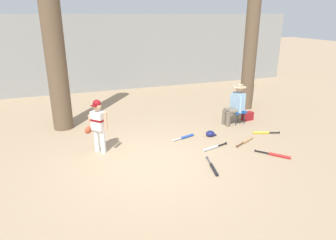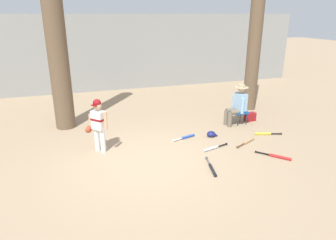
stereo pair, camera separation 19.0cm
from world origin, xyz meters
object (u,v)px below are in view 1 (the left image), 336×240
Objects in this scene: bat_black_composite at (213,168)px; bat_yellow_trainer at (263,133)px; folding_stool at (237,112)px; bat_blue_youth at (185,137)px; bat_aluminum_silver at (212,148)px; tree_behind_spectator at (252,30)px; seated_spectator at (235,103)px; bat_wood_tan at (246,141)px; handbag_beside_stool at (247,116)px; batting_helmet_navy at (210,134)px; bat_red_barrel at (277,155)px; young_ballplayer at (98,123)px; tree_near_player at (52,31)px.

bat_yellow_trainer is at bearing 30.67° from bat_black_composite.
folding_stool is 0.62× the size of bat_blue_youth.
bat_aluminum_silver is 1.83m from bat_yellow_trainer.
bat_yellow_trainer is (1.79, 0.41, 0.00)m from bat_aluminum_silver.
tree_behind_spectator reaches higher than seated_spectator.
bat_black_composite is at bearing -145.95° from bat_wood_tan.
bat_wood_tan is (-0.76, -0.32, 0.00)m from bat_yellow_trainer.
seated_spectator reaches higher than bat_black_composite.
handbag_beside_stool is at bearing -120.75° from tree_behind_spectator.
bat_wood_tan is 2.50× the size of batting_helmet_navy.
folding_stool is at bearing 15.97° from bat_blue_youth.
bat_aluminum_silver is (-1.22, 0.88, 0.00)m from bat_red_barrel.
young_ballplayer is 3.80m from bat_wood_tan.
tree_near_player is at bearing 140.79° from bat_aluminum_silver.
tree_behind_spectator reaches higher than young_ballplayer.
young_ballplayer reaches higher than handbag_beside_stool.
bat_yellow_trainer is at bearing -4.60° from young_ballplayer.
tree_behind_spectator is 8.51× the size of bat_blue_youth.
bat_wood_tan is at bearing -29.16° from bat_blue_youth.
handbag_beside_stool is 0.51× the size of bat_red_barrel.
bat_wood_tan is (-0.43, -1.32, -0.61)m from seated_spectator.
bat_blue_youth is 0.85× the size of bat_black_composite.
bat_aluminum_silver is (-2.71, -2.69, -2.60)m from tree_behind_spectator.
seated_spectator is at bearing 16.54° from bat_blue_youth.
handbag_beside_stool reaches higher than bat_black_composite.
bat_black_composite is at bearing -131.04° from folding_stool.
tree_behind_spectator is 17.41× the size of handbag_beside_stool.
tree_near_player reaches higher than young_ballplayer.
bat_black_composite is (-2.04, -2.34, -0.33)m from folding_stool.
bat_aluminum_silver is (-1.56, -1.41, -0.33)m from folding_stool.
bat_red_barrel and bat_blue_youth have the same top height.
handbag_beside_stool reaches higher than bat_blue_youth.
seated_spectator is 1.21m from bat_yellow_trainer.
bat_blue_youth is at bearing 86.21° from bat_black_composite.
tree_near_player is 18.68× the size of handbag_beside_stool.
seated_spectator is 1.51m from bat_wood_tan.
bat_aluminum_silver is at bearing 144.10° from bat_red_barrel.
bat_blue_youth is (-1.82, -0.54, -0.61)m from seated_spectator.
bat_wood_tan is at bearing -31.24° from tree_near_player.
bat_wood_tan is 1.82m from bat_black_composite.
bat_yellow_trainer is 2.49× the size of batting_helmet_navy.
batting_helmet_navy is at bearing 166.60° from bat_yellow_trainer.
young_ballplayer reaches higher than bat_red_barrel.
young_ballplayer is 3.01× the size of folding_stool.
seated_spectator is 1.73× the size of bat_blue_youth.
bat_blue_youth and bat_black_composite have the same top height.
young_ballplayer is 3.84× the size of handbag_beside_stool.
bat_aluminum_silver is at bearing -136.28° from seated_spectator.
tree_behind_spectator is 4.00m from batting_helmet_navy.
bat_aluminum_silver is at bearing -175.30° from bat_wood_tan.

